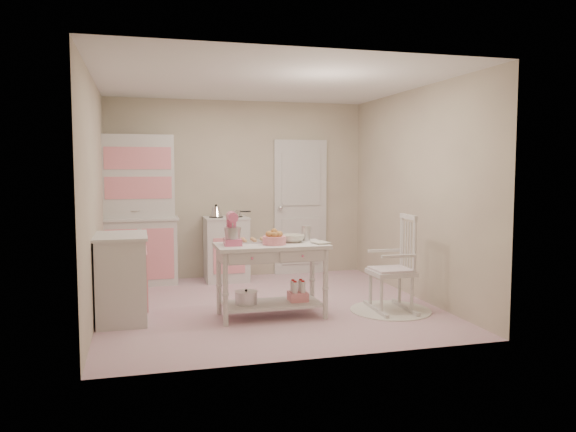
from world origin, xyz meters
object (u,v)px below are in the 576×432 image
object	(u,v)px
stand_mixer	(232,229)
bread_basket	(274,240)
base_cabinet	(122,278)
stove	(226,249)
work_table	(271,280)
hutch	(139,210)
rocking_chair	(391,263)

from	to	relation	value
stand_mixer	bread_basket	distance (m)	0.46
bread_basket	base_cabinet	bearing A→B (deg)	168.62
stove	bread_basket	world-z (taller)	stove
work_table	bread_basket	distance (m)	0.45
base_cabinet	stand_mixer	xyz separation A→B (m)	(1.15, -0.25, 0.51)
work_table	stand_mixer	bearing A→B (deg)	177.27
stand_mixer	stove	bearing A→B (deg)	86.02
hutch	base_cabinet	xyz separation A→B (m)	(-0.19, -1.87, -0.58)
hutch	rocking_chair	bearing A→B (deg)	-39.44
hutch	stove	distance (m)	1.33
hutch	stove	bearing A→B (deg)	-2.39
stand_mixer	bread_basket	world-z (taller)	stand_mixer
stove	base_cabinet	world-z (taller)	same
rocking_chair	stove	bearing A→B (deg)	127.75
rocking_chair	work_table	distance (m)	1.38
stand_mixer	bread_basket	size ratio (longest dim) A/B	1.36
stove	hutch	bearing A→B (deg)	177.61
stove	bread_basket	bearing A→B (deg)	-84.81
stove	rocking_chair	world-z (taller)	rocking_chair
hutch	rocking_chair	size ratio (longest dim) A/B	1.89
hutch	bread_basket	xyz separation A→B (m)	(1.39, -2.19, -0.19)
base_cabinet	rocking_chair	distance (m)	2.96
base_cabinet	bread_basket	world-z (taller)	base_cabinet
stove	stand_mixer	xyz separation A→B (m)	(-0.25, -2.07, 0.51)
work_table	stand_mixer	distance (m)	0.71
bread_basket	work_table	bearing A→B (deg)	111.80
base_cabinet	bread_basket	xyz separation A→B (m)	(1.59, -0.32, 0.39)
work_table	bread_basket	xyz separation A→B (m)	(0.02, -0.05, 0.45)
hutch	stand_mixer	bearing A→B (deg)	-65.77
rocking_chair	bread_basket	bearing A→B (deg)	-179.87
hutch	stand_mixer	distance (m)	2.33
base_cabinet	bread_basket	distance (m)	1.66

